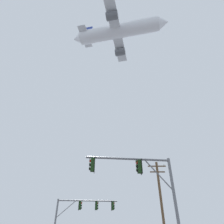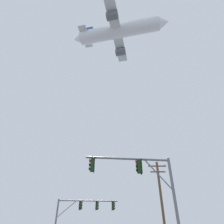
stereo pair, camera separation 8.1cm
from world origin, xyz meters
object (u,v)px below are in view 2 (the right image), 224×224
(signal_pole_far, at_px, (82,211))
(airplane, at_px, (119,31))
(utility_pole, at_px, (162,202))
(signal_pole_near, at_px, (142,180))

(signal_pole_far, bearing_deg, airplane, 58.55)
(utility_pole, relative_size, airplane, 0.36)
(signal_pole_far, bearing_deg, utility_pole, -9.73)
(signal_pole_far, distance_m, utility_pole, 9.12)
(signal_pole_near, bearing_deg, signal_pole_far, 114.95)
(utility_pole, distance_m, airplane, 47.16)
(signal_pole_near, bearing_deg, utility_pole, 71.73)
(signal_pole_near, relative_size, airplane, 0.23)
(signal_pole_near, height_order, utility_pole, utility_pole)
(signal_pole_near, height_order, signal_pole_far, signal_pole_near)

